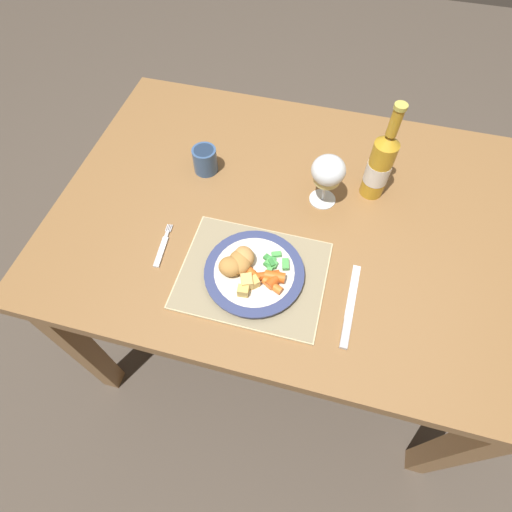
% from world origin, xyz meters
% --- Properties ---
extents(ground_plane, '(6.00, 6.00, 0.00)m').
position_xyz_m(ground_plane, '(0.00, 0.00, 0.00)').
color(ground_plane, '#4C4238').
extents(dining_table, '(1.25, 0.89, 0.74)m').
position_xyz_m(dining_table, '(0.00, 0.00, 0.65)').
color(dining_table, olive).
rests_on(dining_table, ground).
extents(placemat, '(0.34, 0.27, 0.01)m').
position_xyz_m(placemat, '(-0.05, -0.22, 0.74)').
color(placemat, '#CCB789').
rests_on(placemat, dining_table).
extents(dinner_plate, '(0.23, 0.23, 0.02)m').
position_xyz_m(dinner_plate, '(-0.05, -0.22, 0.76)').
color(dinner_plate, silver).
rests_on(dinner_plate, placemat).
extents(breaded_croquettes, '(0.09, 0.10, 0.04)m').
position_xyz_m(breaded_croquettes, '(-0.09, -0.21, 0.79)').
color(breaded_croquettes, '#B77F3D').
rests_on(breaded_croquettes, dinner_plate).
extents(green_beans_pile, '(0.07, 0.08, 0.02)m').
position_xyz_m(green_beans_pile, '(-0.01, -0.19, 0.77)').
color(green_beans_pile, '#338438').
rests_on(green_beans_pile, dinner_plate).
extents(glazed_carrots, '(0.10, 0.06, 0.02)m').
position_xyz_m(glazed_carrots, '(-0.01, -0.23, 0.78)').
color(glazed_carrots, orange).
rests_on(glazed_carrots, dinner_plate).
extents(fork, '(0.03, 0.13, 0.01)m').
position_xyz_m(fork, '(-0.29, -0.20, 0.74)').
color(fork, silver).
rests_on(fork, dining_table).
extents(table_knife, '(0.02, 0.21, 0.01)m').
position_xyz_m(table_knife, '(0.18, -0.25, 0.74)').
color(table_knife, silver).
rests_on(table_knife, dining_table).
extents(wine_glass, '(0.09, 0.09, 0.15)m').
position_xyz_m(wine_glass, '(0.07, 0.06, 0.84)').
color(wine_glass, silver).
rests_on(wine_glass, dining_table).
extents(bottle, '(0.06, 0.06, 0.28)m').
position_xyz_m(bottle, '(0.19, 0.12, 0.84)').
color(bottle, gold).
rests_on(bottle, dining_table).
extents(roast_potatoes, '(0.05, 0.05, 0.03)m').
position_xyz_m(roast_potatoes, '(-0.05, -0.26, 0.78)').
color(roast_potatoes, '#E5BC66').
rests_on(roast_potatoes, dinner_plate).
extents(drinking_cup, '(0.07, 0.07, 0.07)m').
position_xyz_m(drinking_cup, '(-0.27, 0.08, 0.78)').
color(drinking_cup, '#385684').
rests_on(drinking_cup, dining_table).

